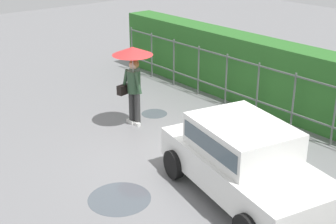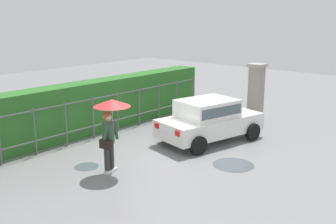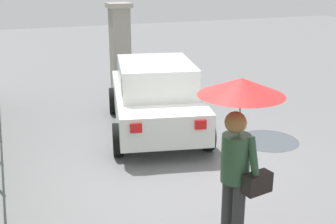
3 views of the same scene
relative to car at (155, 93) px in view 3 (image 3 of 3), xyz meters
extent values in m
plane|color=slate|center=(-1.74, 0.24, -0.80)|extent=(40.00, 40.00, 0.00)
cube|color=white|center=(0.06, -0.01, -0.22)|extent=(3.97, 2.39, 0.60)
cube|color=white|center=(-0.09, 0.02, 0.38)|extent=(2.16, 1.81, 0.60)
cube|color=#4C5B66|center=(-0.09, 0.02, 0.40)|extent=(2.02, 1.80, 0.33)
cylinder|color=black|center=(1.46, 0.54, -0.50)|extent=(0.62, 0.30, 0.60)
cylinder|color=black|center=(1.10, -1.10, -0.50)|extent=(0.62, 0.30, 0.60)
cylinder|color=black|center=(-0.98, 1.08, -0.50)|extent=(0.62, 0.30, 0.60)
cylinder|color=black|center=(-1.34, -0.57, -0.50)|extent=(0.62, 0.30, 0.60)
cube|color=red|center=(-1.64, 0.92, -0.07)|extent=(0.10, 0.21, 0.16)
cube|color=red|center=(-1.88, -0.15, -0.07)|extent=(0.10, 0.21, 0.16)
cylinder|color=#333333|center=(-4.02, 0.48, -0.37)|extent=(0.15, 0.15, 0.86)
cylinder|color=#333333|center=(-4.21, 0.44, -0.37)|extent=(0.15, 0.15, 0.86)
cylinder|color=#2D4C33|center=(-4.12, 0.46, 0.35)|extent=(0.34, 0.34, 0.58)
sphere|color=#DBAD89|center=(-4.12, 0.46, 0.78)|extent=(0.22, 0.22, 0.22)
sphere|color=olive|center=(-4.12, 0.49, 0.80)|extent=(0.25, 0.25, 0.25)
cylinder|color=#2D4C33|center=(-3.88, 0.42, 0.37)|extent=(0.24, 0.13, 0.56)
cylinder|color=#2D4C33|center=(-4.32, 0.34, 0.37)|extent=(0.24, 0.13, 0.56)
cylinder|color=#B2B2B7|center=(-4.02, 0.38, 0.69)|extent=(0.02, 0.02, 0.77)
cone|color=red|center=(-4.02, 0.38, 1.18)|extent=(1.01, 1.01, 0.20)
cube|color=black|center=(-4.35, 0.30, 0.11)|extent=(0.22, 0.36, 0.24)
cube|color=gray|center=(3.04, -0.09, 0.35)|extent=(0.48, 0.48, 2.30)
cube|color=#9E998E|center=(3.04, -0.09, 1.56)|extent=(0.60, 0.60, 0.12)
cylinder|color=#4C545B|center=(-1.39, -1.88, -0.80)|extent=(1.21, 1.21, 0.00)
camera|label=1|loc=(5.02, -6.01, 4.07)|focal=49.71mm
camera|label=2|loc=(-11.00, -7.70, 3.53)|focal=42.97mm
camera|label=3|loc=(-8.14, 2.86, 2.43)|focal=46.35mm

